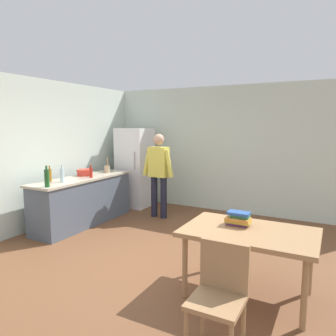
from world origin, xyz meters
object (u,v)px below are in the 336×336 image
Objects in this scene: cooking_pot at (84,172)px; book_stack at (238,219)px; bottle_wine_green at (47,178)px; chair at (220,290)px; bottle_water_clear at (62,175)px; person at (159,170)px; dining_table at (249,237)px; bottle_sauce_red at (91,173)px; refrigerator at (135,168)px; bottle_oil_amber at (50,175)px; utensil_jar at (107,169)px.

book_stack is (3.36, -1.16, -0.13)m from cooking_pot.
chair is at bearing -18.76° from bottle_wine_green.
bottle_wine_green is at bearing -75.49° from bottle_water_clear.
dining_table is at bearing -42.41° from person.
cooking_pot is 1.47× the size of book_stack.
chair reaches higher than dining_table.
cooking_pot is at bearing 154.91° from bottle_sauce_red.
chair is 3.70m from bottle_water_clear.
bottle_sauce_red is at bearing -25.09° from cooking_pot.
dining_table is 3.75m from cooking_pot.
bottle_sauce_red is (-0.88, -1.00, 0.02)m from person.
cooking_pot is (-0.21, -1.42, 0.06)m from refrigerator.
bottle_water_clear is (-0.99, -1.60, 0.05)m from person.
bottle_water_clear is (0.24, 0.05, 0.01)m from bottle_oil_amber.
book_stack is (3.15, -2.59, -0.07)m from refrigerator.
bottle_water_clear is (0.17, -0.73, 0.07)m from cooking_pot.
bottle_water_clear is at bearing -76.80° from cooking_pot.
bottle_sauce_red is (0.35, 0.65, -0.02)m from bottle_oil_amber.
book_stack reaches higher than dining_table.
person reaches higher than bottle_water_clear.
dining_table is at bearing -19.48° from bottle_sauce_red.
bottle_water_clear is (-3.34, 1.52, 0.49)m from chair.
person is 3.20m from dining_table.
chair is 4.19m from cooking_pot.
utensil_jar is 0.65m from bottle_sauce_red.
utensil_jar is at bearing -93.93° from refrigerator.
utensil_jar is at bearing 152.18° from dining_table.
dining_table is 1.54× the size of chair.
chair is 2.84× the size of utensil_jar.
person reaches higher than cooking_pot.
person is 1.45m from cooking_pot.
book_stack is (3.19, -0.44, -0.20)m from bottle_water_clear.
cooking_pot is (-3.51, 2.24, 0.43)m from chair.
bottle_sauce_red is at bearing 147.96° from chair.
utensil_jar is (-1.01, -0.37, 0.00)m from person.
book_stack is (-0.15, 0.11, 0.15)m from dining_table.
bottle_wine_green is at bearing 162.37° from chair.
person is 3.93m from chair.
bottle_water_clear reaches higher than bottle_oil_amber.
bottle_wine_green is at bearing -88.56° from refrigerator.
person is 4.25× the size of cooking_pot.
dining_table is 0.24m from book_stack.
book_stack is at bearing -39.43° from refrigerator.
cooking_pot reaches higher than chair.
person is (0.95, -0.55, 0.08)m from refrigerator.
dining_table is 3.26m from bottle_wine_green.
refrigerator is at bearing 91.44° from bottle_wine_green.
dining_table is 3.44m from bottle_sauce_red.
chair is 2.68× the size of bottle_wine_green.
bottle_sauce_red reaches higher than chair.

